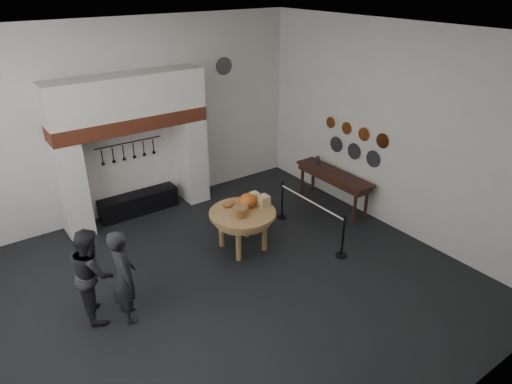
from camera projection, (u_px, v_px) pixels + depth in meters
floor at (219, 289)px, 8.51m from camera, size 9.00×8.00×0.02m
ceiling at (208, 37)px, 6.54m from camera, size 9.00×8.00×0.02m
wall_back at (124, 121)px, 10.45m from camera, size 9.00×0.02×4.50m
wall_front at (417, 313)px, 4.60m from camera, size 9.00×0.02×4.50m
wall_right at (393, 130)px, 9.87m from camera, size 0.02×8.00×4.50m
chimney_pier_left at (72, 189)px, 9.94m from camera, size 0.55×0.70×2.15m
chimney_pier_right at (192, 159)px, 11.48m from camera, size 0.55×0.70×2.15m
hearth_brick_band at (130, 122)px, 10.17m from camera, size 3.50×0.72×0.32m
chimney_hood at (127, 95)px, 9.90m from camera, size 3.50×0.70×0.90m
iron_range at (139, 203)px, 11.12m from camera, size 1.90×0.45×0.50m
utensil_rail at (128, 143)px, 10.61m from camera, size 1.60×0.02×0.02m
work_table at (243, 213)px, 9.43m from camera, size 1.69×1.69×0.07m
pumpkin at (248, 201)px, 9.52m from camera, size 0.36×0.36×0.31m
cheese_block_big at (263, 201)px, 9.58m from camera, size 0.22×0.22×0.24m
cheese_block_small at (254, 197)px, 9.80m from camera, size 0.18×0.18×0.20m
wicker_basket at (240, 212)px, 9.18m from camera, size 0.39×0.39×0.22m
bread_loaf at (229, 204)px, 9.59m from camera, size 0.31×0.18×0.13m
visitor_near at (124, 276)px, 7.48m from camera, size 0.49×0.67×1.70m
visitor_far at (92, 273)px, 7.57m from camera, size 0.71×0.87×1.67m
side_table at (334, 174)px, 11.18m from camera, size 0.55×2.20×0.06m
pewter_jug at (318, 161)px, 11.56m from camera, size 0.12×0.12×0.22m
copper_pan_a at (383, 141)px, 10.13m from camera, size 0.03×0.34×0.34m
copper_pan_b at (364, 134)px, 10.53m from camera, size 0.03×0.32×0.32m
copper_pan_c at (347, 128)px, 10.93m from camera, size 0.03×0.30×0.30m
copper_pan_d at (331, 123)px, 11.34m from camera, size 0.03×0.28×0.28m
pewter_plate_left at (373, 159)px, 10.50m from camera, size 0.03×0.40×0.40m
pewter_plate_mid at (354, 151)px, 10.93m from camera, size 0.03×0.40×0.40m
pewter_plate_right at (336, 144)px, 11.37m from camera, size 0.03×0.40×0.40m
pewter_plate_back_right at (224, 66)px, 11.41m from camera, size 0.44×0.03×0.44m
barrier_post_near at (343, 237)px, 9.31m from camera, size 0.05×0.05×0.90m
barrier_post_far at (282, 201)px, 10.77m from camera, size 0.05×0.05×0.90m
barrier_rope at (311, 202)px, 9.87m from camera, size 0.04×2.00×0.04m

